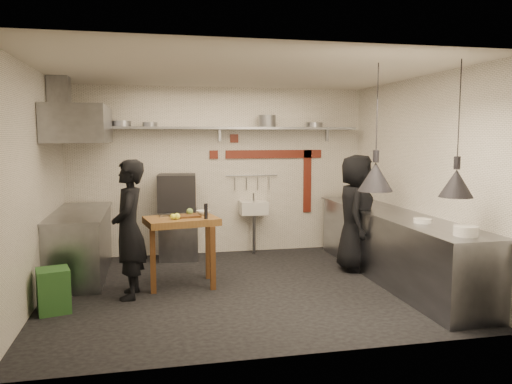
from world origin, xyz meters
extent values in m
plane|color=black|center=(0.00, 0.00, 0.00)|extent=(5.00, 5.00, 0.00)
plane|color=beige|center=(0.00, 0.00, 2.80)|extent=(5.00, 5.00, 0.00)
cube|color=silver|center=(0.00, 2.10, 1.40)|extent=(5.00, 0.04, 2.80)
cube|color=silver|center=(0.00, -2.10, 1.40)|extent=(5.00, 0.04, 2.80)
cube|color=silver|center=(-2.50, 0.00, 1.40)|extent=(0.04, 4.20, 2.80)
cube|color=silver|center=(2.50, 0.00, 1.40)|extent=(0.04, 4.20, 2.80)
cube|color=maroon|center=(0.95, 2.08, 1.68)|extent=(1.70, 0.02, 0.14)
cube|color=maroon|center=(1.55, 2.08, 1.20)|extent=(0.14, 0.02, 1.10)
cube|color=maroon|center=(0.25, 2.08, 1.95)|extent=(0.14, 0.02, 0.14)
cube|color=maroon|center=(-0.10, 2.08, 1.68)|extent=(0.14, 0.02, 0.14)
cube|color=slate|center=(0.00, 1.92, 2.12)|extent=(4.60, 0.34, 0.04)
cube|color=slate|center=(-1.90, 2.07, 2.02)|extent=(0.04, 0.06, 0.24)
cube|color=slate|center=(0.00, 2.07, 2.02)|extent=(0.04, 0.06, 0.24)
cube|color=slate|center=(1.90, 2.07, 2.02)|extent=(0.04, 0.06, 0.24)
cylinder|color=slate|center=(-1.57, 1.92, 2.19)|extent=(0.35, 0.35, 0.09)
cylinder|color=slate|center=(-1.14, 1.92, 2.18)|extent=(0.30, 0.30, 0.07)
cylinder|color=slate|center=(0.79, 1.92, 2.24)|extent=(0.34, 0.34, 0.20)
cylinder|color=slate|center=(1.61, 1.92, 2.18)|extent=(0.33, 0.33, 0.08)
cube|color=slate|center=(-0.72, 1.76, 0.40)|extent=(0.66, 0.61, 0.80)
cube|color=black|center=(-0.74, 1.75, 1.09)|extent=(0.64, 0.61, 0.58)
cube|color=maroon|center=(-0.71, 1.51, 1.09)|extent=(0.50, 0.07, 0.46)
cube|color=black|center=(-0.75, 1.50, 1.09)|extent=(0.35, 0.05, 0.34)
cube|color=silver|center=(0.55, 1.92, 0.78)|extent=(0.46, 0.34, 0.22)
cylinder|color=slate|center=(0.55, 1.92, 0.96)|extent=(0.03, 0.03, 0.14)
cylinder|color=slate|center=(0.55, 1.88, 0.34)|extent=(0.06, 0.06, 0.66)
cylinder|color=slate|center=(0.55, 2.06, 1.32)|extent=(0.90, 0.02, 0.02)
cube|color=slate|center=(2.15, 0.00, 0.45)|extent=(0.70, 3.80, 0.90)
cube|color=slate|center=(2.15, 0.00, 0.92)|extent=(0.76, 3.90, 0.03)
cylinder|color=silver|center=(2.12, -1.64, 0.99)|extent=(0.27, 0.27, 0.11)
cylinder|color=silver|center=(2.10, -0.80, 0.96)|extent=(0.27, 0.27, 0.05)
cube|color=slate|center=(-2.15, 1.05, 0.45)|extent=(0.70, 1.90, 0.90)
cube|color=slate|center=(-2.15, 1.05, 0.92)|extent=(0.76, 2.00, 0.03)
cube|color=slate|center=(-2.10, 1.05, 2.15)|extent=(0.78, 1.60, 0.50)
cube|color=slate|center=(-2.35, 1.05, 2.55)|extent=(0.28, 0.28, 0.50)
cube|color=#285925|center=(-2.26, -0.44, 0.25)|extent=(0.42, 0.42, 0.50)
cube|color=#543116|center=(-0.70, 0.31, 0.93)|extent=(0.40, 0.32, 0.02)
cylinder|color=black|center=(-0.46, 0.10, 1.02)|extent=(0.06, 0.06, 0.20)
sphere|color=#F7FF33|center=(-0.88, 0.13, 0.96)|extent=(0.08, 0.08, 0.07)
sphere|color=#F7FF33|center=(-0.83, 0.15, 0.96)|extent=(0.10, 0.10, 0.08)
sphere|color=olive|center=(-0.64, 0.45, 0.97)|extent=(0.09, 0.09, 0.09)
cube|color=slate|center=(-0.96, 0.43, 0.94)|extent=(0.19, 0.14, 0.03)
imported|color=silver|center=(-0.46, 0.48, 0.95)|extent=(0.21, 0.21, 0.06)
imported|color=black|center=(-1.43, -0.07, 0.85)|extent=(0.44, 0.65, 1.71)
imported|color=black|center=(1.81, 0.55, 0.86)|extent=(0.84, 0.99, 1.72)
camera|label=1|loc=(-1.16, -6.28, 1.99)|focal=35.00mm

